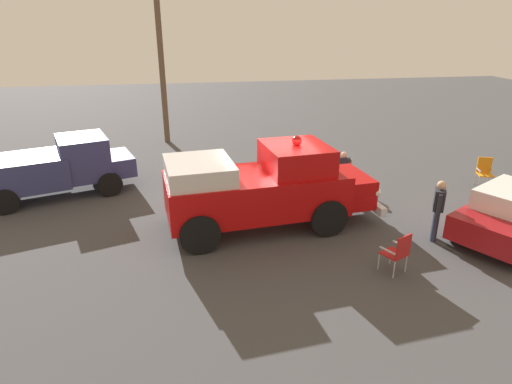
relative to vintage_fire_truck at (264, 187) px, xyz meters
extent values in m
plane|color=#424244|center=(0.68, -0.24, -1.20)|extent=(60.00, 60.00, 0.00)
cylinder|color=black|center=(1.15, -1.40, -0.68)|extent=(0.43, 1.07, 1.04)
cylinder|color=black|center=(-0.84, -1.61, -0.68)|extent=(0.43, 1.07, 1.04)
cylinder|color=black|center=(0.79, 2.08, -0.68)|extent=(0.43, 1.07, 1.04)
cylinder|color=black|center=(-1.20, 1.87, -0.68)|extent=(0.43, 1.07, 1.04)
cube|color=#B70C0C|center=(-0.02, 0.23, -0.15)|extent=(2.60, 5.09, 1.10)
cube|color=#B70C0C|center=(0.27, -2.60, -0.28)|extent=(1.84, 1.08, 0.84)
cube|color=#B70C0C|center=(0.09, -0.91, 0.75)|extent=(2.07, 1.89, 0.76)
cube|color=silver|center=(-0.18, 1.77, 0.60)|extent=(2.13, 1.89, 0.60)
cube|color=silver|center=(0.32, -3.05, -0.28)|extent=(1.44, 0.27, 0.64)
cube|color=silver|center=(0.33, -3.15, -0.70)|extent=(2.25, 0.43, 0.24)
sphere|color=white|center=(1.09, -2.97, -0.20)|extent=(0.29, 0.29, 0.26)
sphere|color=white|center=(-0.46, -3.13, -0.20)|extent=(0.29, 0.29, 0.26)
sphere|color=red|center=(0.09, -0.91, 1.25)|extent=(0.31, 0.31, 0.28)
cylinder|color=black|center=(-0.40, -7.42, -0.86)|extent=(0.56, 0.72, 0.68)
cylinder|color=black|center=(-1.81, -4.88, -0.86)|extent=(0.56, 0.72, 0.68)
cylinder|color=black|center=(4.82, 5.18, -0.80)|extent=(0.52, 0.85, 0.80)
cylinder|color=black|center=(3.15, 4.64, -0.80)|extent=(0.52, 0.85, 0.80)
cylinder|color=black|center=(3.86, 8.13, -0.80)|extent=(0.52, 0.85, 0.80)
cylinder|color=black|center=(2.18, 7.58, -0.80)|extent=(0.52, 0.85, 0.80)
cube|color=navy|center=(3.21, 7.29, -0.25)|extent=(2.65, 3.16, 1.00)
cube|color=navy|center=(3.80, 5.48, 0.00)|extent=(2.18, 1.99, 1.40)
cube|color=navy|center=(4.14, 4.43, -0.38)|extent=(1.90, 1.39, 0.64)
cylinder|color=#B7BABF|center=(2.21, -3.27, -0.98)|extent=(0.04, 0.04, 0.44)
cylinder|color=#B7BABF|center=(2.51, -2.94, -0.98)|extent=(0.04, 0.04, 0.44)
cylinder|color=#B7BABF|center=(2.54, -3.57, -0.98)|extent=(0.04, 0.04, 0.44)
cylinder|color=#B7BABF|center=(2.84, -3.24, -0.98)|extent=(0.04, 0.04, 0.44)
cube|color=beige|center=(2.52, -3.26, -0.74)|extent=(0.68, 0.68, 0.04)
cube|color=beige|center=(2.70, -3.42, -0.46)|extent=(0.35, 0.38, 0.56)
cube|color=#B7BABF|center=(2.36, -3.43, -0.58)|extent=(0.35, 0.32, 0.03)
cube|color=#B7BABF|center=(2.69, -3.08, -0.58)|extent=(0.35, 0.32, 0.03)
cylinder|color=#B7BABF|center=(1.44, -8.37, -0.98)|extent=(0.04, 0.04, 0.44)
cylinder|color=#B7BABF|center=(1.59, -7.95, -0.98)|extent=(0.04, 0.04, 0.44)
cylinder|color=#B7BABF|center=(1.86, -8.51, -0.98)|extent=(0.04, 0.04, 0.44)
cylinder|color=#B7BABF|center=(2.00, -8.10, -0.98)|extent=(0.04, 0.04, 0.44)
cube|color=orange|center=(1.72, -8.23, -0.74)|extent=(0.61, 0.61, 0.04)
cube|color=orange|center=(1.95, -8.31, -0.46)|extent=(0.19, 0.47, 0.56)
cube|color=#B7BABF|center=(1.64, -8.46, -0.58)|extent=(0.43, 0.18, 0.03)
cube|color=#B7BABF|center=(1.80, -8.00, -0.58)|extent=(0.43, 0.18, 0.03)
cylinder|color=#B7BABF|center=(-2.76, -2.22, -0.98)|extent=(0.04, 0.04, 0.44)
cylinder|color=#B7BABF|center=(-2.57, -2.62, -0.98)|extent=(0.04, 0.04, 0.44)
cylinder|color=#B7BABF|center=(-3.15, -2.42, -0.98)|extent=(0.04, 0.04, 0.44)
cylinder|color=#B7BABF|center=(-2.96, -2.81, -0.98)|extent=(0.04, 0.04, 0.44)
cube|color=#B21E1E|center=(-2.86, -2.52, -0.74)|extent=(0.64, 0.64, 0.04)
cube|color=#B21E1E|center=(-3.08, -2.62, -0.46)|extent=(0.25, 0.45, 0.56)
cube|color=#B7BABF|center=(-2.96, -2.30, -0.58)|extent=(0.41, 0.22, 0.03)
cube|color=#B7BABF|center=(-2.75, -2.73, -0.58)|extent=(0.41, 0.22, 0.03)
cylinder|color=#383842|center=(2.26, -3.15, -0.97)|extent=(0.18, 0.18, 0.45)
cylinder|color=#383842|center=(2.39, -3.00, -0.97)|extent=(0.18, 0.18, 0.45)
cube|color=#383842|center=(2.38, -3.26, -0.69)|extent=(0.43, 0.41, 0.13)
cube|color=#383842|center=(2.51, -3.11, -0.69)|extent=(0.43, 0.41, 0.13)
cube|color=#26262D|center=(2.59, -3.32, -0.39)|extent=(0.43, 0.44, 0.54)
sphere|color=beige|center=(2.58, -3.30, -0.02)|extent=(0.31, 0.31, 0.22)
cylinder|color=#2D334C|center=(-1.68, -4.28, -0.76)|extent=(0.21, 0.21, 0.88)
cylinder|color=#2D334C|center=(-1.49, -4.40, -0.76)|extent=(0.21, 0.21, 0.88)
cube|color=#26262D|center=(-1.58, -4.34, -0.04)|extent=(0.49, 0.44, 0.56)
cylinder|color=#26262D|center=(-1.81, -4.20, -0.10)|extent=(0.14, 0.14, 0.60)
cylinder|color=#26262D|center=(-1.35, -4.48, -0.10)|extent=(0.14, 0.14, 0.60)
sphere|color=tan|center=(-1.58, -4.34, 0.36)|extent=(0.31, 0.31, 0.23)
cylinder|color=brown|center=(9.82, 2.88, 2.31)|extent=(0.26, 0.26, 7.01)
camera|label=1|loc=(-10.92, 2.13, 4.31)|focal=30.23mm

